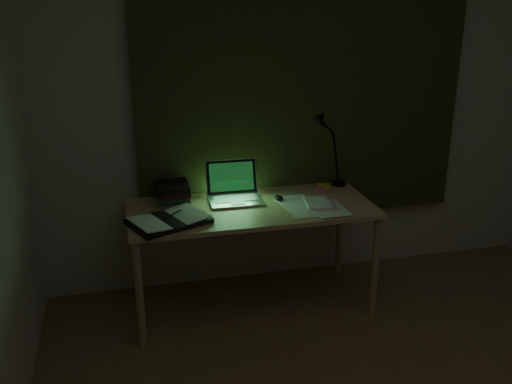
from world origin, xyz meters
TOP-DOWN VIEW (x-y plane):
  - wall_back at (0.00, 2.00)m, footprint 3.50×0.00m
  - curtain at (0.00, 1.96)m, footprint 2.20×0.06m
  - desk at (-0.45, 1.59)m, footprint 1.50×0.66m
  - laptop at (-0.52, 1.69)m, footprint 0.34×0.38m
  - open_textbook at (-0.97, 1.45)m, footprint 0.51×0.44m
  - book_stack at (-0.90, 1.78)m, footprint 0.21×0.24m
  - loose_papers at (-0.09, 1.54)m, footprint 0.37×0.38m
  - mouse at (-0.25, 1.66)m, footprint 0.06×0.09m
  - sticky_yellow at (0.11, 1.83)m, footprint 0.10×0.10m
  - sticky_pink at (0.06, 1.75)m, footprint 0.08×0.08m
  - desk_lamp at (0.23, 1.85)m, footprint 0.40×0.34m

SIDE VIEW (x-z plane):
  - desk at x=-0.45m, z-range 0.00..0.68m
  - sticky_pink at x=0.06m, z-range 0.68..0.70m
  - sticky_yellow at x=0.11m, z-range 0.68..0.70m
  - loose_papers at x=-0.09m, z-range 0.68..0.70m
  - mouse at x=-0.25m, z-range 0.68..0.72m
  - open_textbook at x=-0.97m, z-range 0.68..0.72m
  - book_stack at x=-0.90m, z-range 0.68..0.81m
  - laptop at x=-0.52m, z-range 0.68..0.92m
  - desk_lamp at x=0.23m, z-range 0.68..1.21m
  - wall_back at x=0.00m, z-range 0.00..2.50m
  - curtain at x=0.00m, z-range 0.45..2.45m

